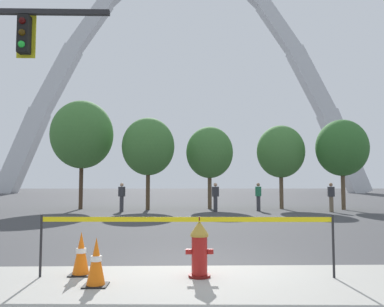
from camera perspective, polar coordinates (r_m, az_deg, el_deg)
name	(u,v)px	position (r m, az deg, el deg)	size (l,w,h in m)	color
ground_plane	(199,267)	(7.59, 0.95, -16.13)	(240.00, 240.00, 0.00)	#3D3D3F
fire_hydrant	(199,249)	(6.70, 1.08, -13.64)	(0.46, 0.48, 0.99)	#5E0F0D
caution_tape_barrier	(186,235)	(6.63, -0.80, -11.73)	(4.86, 0.21, 1.03)	#232326
traffic_cone_by_hydrant	(81,254)	(7.10, -15.77, -13.84)	(0.36, 0.36, 0.73)	black
traffic_cone_mid_sidewalk	(96,262)	(6.33, -13.72, -15.07)	(0.36, 0.36, 0.73)	black
monument_arch	(185,82)	(66.72, -1.05, 10.33)	(60.93, 2.88, 41.43)	silver
tree_far_left	(82,135)	(25.22, -15.64, 2.65)	(3.81, 3.81, 6.67)	#473323
tree_left_mid	(148,147)	(23.79, -6.36, 0.99)	(3.15, 3.15, 5.51)	brown
tree_center_left	(210,153)	(24.53, 2.56, 0.14)	(2.91, 2.91, 5.10)	brown
tree_center_right	(281,152)	(25.09, 12.73, 0.27)	(2.96, 2.96, 5.18)	brown
tree_right_mid	(342,148)	(25.34, 20.90, 0.76)	(3.09, 3.09, 5.41)	brown
pedestrian_walking_left	(122,197)	(22.28, -10.15, -6.20)	(0.39, 0.35, 1.59)	#38383D
pedestrian_standing_center	(258,197)	(22.69, 9.60, -6.18)	(0.37, 0.39, 1.59)	#38383D
pedestrian_walking_right	(215,197)	(21.79, 3.42, -6.31)	(0.39, 0.32, 1.59)	#38383D
pedestrian_near_trees	(331,197)	(22.92, 19.52, -5.97)	(0.36, 0.24, 1.59)	brown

